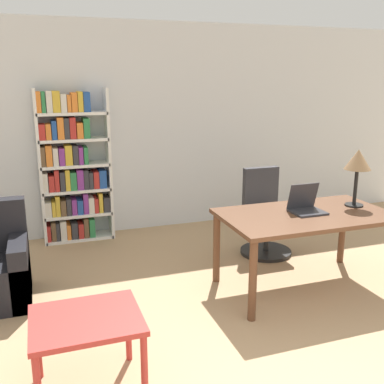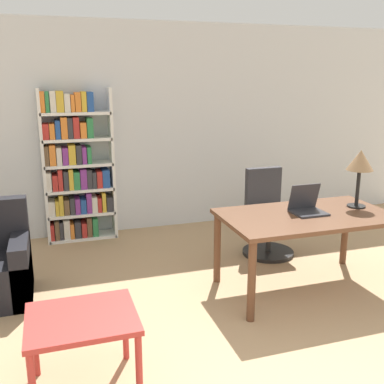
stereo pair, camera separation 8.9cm
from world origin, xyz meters
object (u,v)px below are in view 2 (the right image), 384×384
object	(u,v)px
laptop	(307,207)
bookshelf	(75,169)
side_table_blue	(82,327)
table_lamp	(360,163)
desk	(307,223)
office_chair	(267,218)

from	to	relation	value
laptop	bookshelf	world-z (taller)	bookshelf
laptop	side_table_blue	distance (m)	2.38
table_lamp	desk	bearing A→B (deg)	-173.31
desk	bookshelf	xyz separation A→B (m)	(-1.98, 2.11, 0.24)
laptop	office_chair	bearing A→B (deg)	86.07
laptop	office_chair	world-z (taller)	laptop
laptop	desk	bearing A→B (deg)	-113.40
table_lamp	office_chair	bearing A→B (deg)	120.13
office_chair	bookshelf	world-z (taller)	bookshelf
desk	table_lamp	xyz separation A→B (m)	(0.60, 0.07, 0.54)
laptop	table_lamp	size ratio (longest dim) A/B	0.54
laptop	bookshelf	xyz separation A→B (m)	(-2.00, 2.07, 0.09)
laptop	bookshelf	distance (m)	2.88
side_table_blue	laptop	bearing A→B (deg)	22.59
bookshelf	table_lamp	bearing A→B (deg)	-38.43
desk	table_lamp	bearing A→B (deg)	6.69
desk	office_chair	world-z (taller)	office_chair
desk	office_chair	bearing A→B (deg)	85.10
office_chair	table_lamp	bearing A→B (deg)	-59.87
table_lamp	office_chair	world-z (taller)	table_lamp
desk	side_table_blue	size ratio (longest dim) A/B	2.34
desk	table_lamp	world-z (taller)	table_lamp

